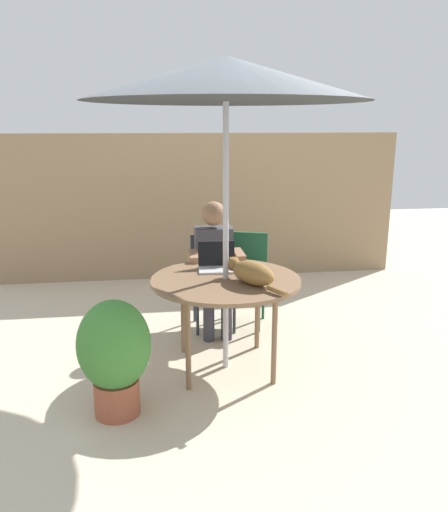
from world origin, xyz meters
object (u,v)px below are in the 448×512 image
Objects in this scene: patio_umbrella at (226,79)px; person_seated at (214,261)px; patio_table at (226,285)px; cat at (251,273)px; potted_plant_near_fence at (114,352)px; chair_empty at (245,271)px; laptop at (217,261)px; chair_occupied at (213,274)px.

patio_umbrella is 1.69m from person_seated.
patio_table is 0.26m from cat.
person_seated is 1.57m from potted_plant_near_fence.
chair_empty is at bearing 31.04° from person_seated.
laptop is at bearing -94.32° from person_seated.
cat is (0.20, -0.42, 0.02)m from laptop.
cat is at bearing -64.33° from laptop.
person_seated is (-0.00, 0.75, -1.51)m from patio_umbrella.
person_seated is at bearing 100.45° from cat.
cat is 1.13m from potted_plant_near_fence.
cat is (0.17, -0.15, 0.14)m from patio_table.
chair_occupied is 1.49× the size of cat.
patio_table is at bearing -90.00° from person_seated.
patio_table is at bearing 0.00° from patio_umbrella.
person_seated is (-0.00, -0.16, 0.17)m from chair_occupied.
person_seated is (-0.32, -0.19, 0.17)m from chair_empty.
chair_empty is 1.89m from potted_plant_near_fence.
chair_empty is (0.32, 0.94, -0.18)m from patio_table.
chair_occupied is 0.32m from chair_empty.
chair_occupied is 0.72× the size of person_seated.
chair_occupied reaches higher than potted_plant_near_fence.
patio_table is 1.01m from chair_empty.
laptop is at bearing -118.03° from chair_empty.
chair_empty is 1.49× the size of cat.
patio_umbrella is 2.01m from potted_plant_near_fence.
chair_empty is 0.82m from laptop.
patio_table is 0.75m from person_seated.
cat is (0.17, -1.05, 0.32)m from chair_occupied.
cat is 0.74× the size of potted_plant_near_fence.
person_seated is at bearing 90.00° from patio_umbrella.
patio_umbrella is at bearing -90.00° from chair_occupied.
patio_table is at bearing -108.84° from chair_empty.
chair_occupied is 1.09× the size of potted_plant_near_fence.
potted_plant_near_fence is at bearing -145.07° from patio_umbrella.
laptop is 0.47m from cat.
patio_umbrella is 1.38m from cat.
laptop is 0.39× the size of potted_plant_near_fence.
potted_plant_near_fence reaches higher than patio_table.
chair_empty is (0.32, 0.04, 0.00)m from chair_occupied.
potted_plant_near_fence is (-0.81, -0.57, -1.74)m from patio_umbrella.
patio_umbrella reaches higher than laptop.
chair_occupied is at bearing 98.92° from cat.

